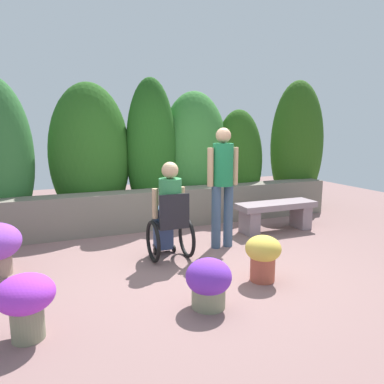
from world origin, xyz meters
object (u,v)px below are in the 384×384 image
Objects in this scene: flower_pot_red_accent at (26,300)px; flower_pot_small_foreground at (209,281)px; stone_bench at (276,212)px; person_standing_companion at (223,179)px; person_in_wheelchair at (169,214)px; flower_pot_terracotta_by_wall at (263,255)px.

flower_pot_small_foreground is (1.65, -0.07, -0.08)m from flower_pot_red_accent.
stone_bench is 0.80× the size of person_standing_companion.
person_in_wheelchair is 2.46× the size of flower_pot_terracotta_by_wall.
person_standing_companion is 3.13m from flower_pot_red_accent.
person_standing_companion is 1.47m from flower_pot_terracotta_by_wall.
flower_pot_small_foreground is at bearing -101.71° from person_in_wheelchair.
stone_bench is 3.04m from flower_pot_small_foreground.
stone_bench is 4.36m from flower_pot_red_accent.
stone_bench is 2.62× the size of flower_pot_terracotta_by_wall.
flower_pot_small_foreground is at bearing -2.56° from flower_pot_red_accent.
person_in_wheelchair is 1.39m from flower_pot_terracotta_by_wall.
flower_pot_terracotta_by_wall is at bearing 21.77° from flower_pot_small_foreground.
flower_pot_small_foreground is (-0.98, -1.62, -0.76)m from person_standing_companion.
stone_bench is 2.84× the size of flower_pot_small_foreground.
stone_bench is at bearing 10.72° from person_standing_companion.
person_in_wheelchair is at bearing -172.09° from stone_bench.
stone_bench is at bearing 50.98° from flower_pot_terracotta_by_wall.
flower_pot_terracotta_by_wall is at bearing -136.56° from stone_bench.
person_in_wheelchair is at bearing -177.20° from person_standing_companion.
person_standing_companion is at bearing 2.58° from person_in_wheelchair.
person_standing_companion reaches higher than person_in_wheelchair.
person_in_wheelchair is at bearing 38.41° from flower_pot_red_accent.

